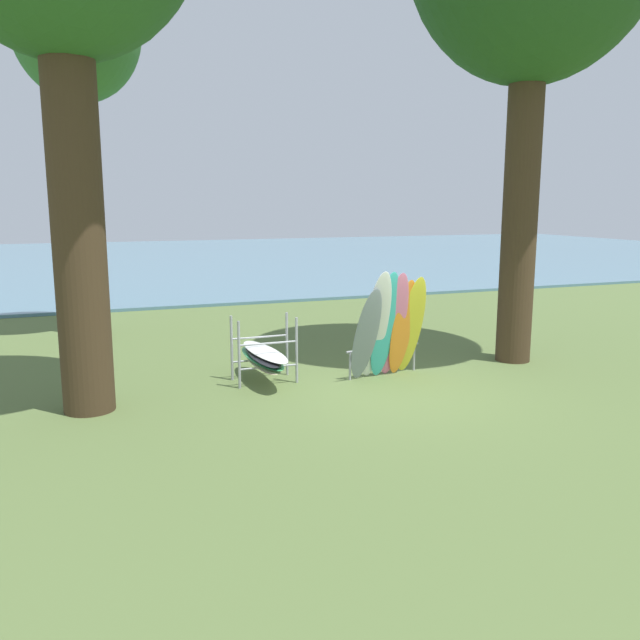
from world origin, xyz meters
TOP-DOWN VIEW (x-y plane):
  - ground_plane at (0.00, 0.00)m, footprint 80.00×80.00m
  - lake_water at (0.00, 28.68)m, footprint 80.00×36.00m
  - tree_mid_behind at (-4.93, 7.21)m, footprint 3.02×3.02m
  - leaning_board_pile at (0.26, 0.83)m, footprint 1.68×0.95m
  - board_storage_rack at (-2.08, 1.45)m, footprint 1.15×2.13m

SIDE VIEW (x-z plane):
  - ground_plane at x=0.00m, z-range 0.00..0.00m
  - lake_water at x=0.00m, z-range 0.00..0.10m
  - board_storage_rack at x=-2.08m, z-range -0.13..1.12m
  - leaning_board_pile at x=0.26m, z-range -0.07..2.07m
  - tree_mid_behind at x=-4.93m, z-range 2.69..11.87m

